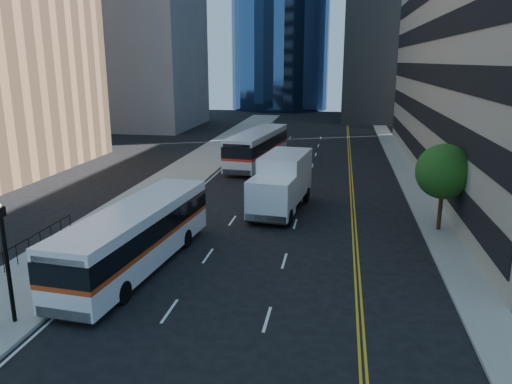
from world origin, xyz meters
TOP-DOWN VIEW (x-y plane):
  - ground at (0.00, 0.00)m, footprint 160.00×160.00m
  - sidewalk_west at (-10.50, 25.00)m, footprint 5.00×90.00m
  - sidewalk_east at (9.00, 25.00)m, footprint 2.00×90.00m
  - midrise_west at (-28.00, 52.00)m, footprint 18.00×18.00m
  - street_tree at (9.00, 8.00)m, footprint 3.20×3.20m
  - lamp_post at (-9.00, -6.00)m, footprint 0.28×0.28m
  - bus_front at (-6.45, -0.02)m, footprint 3.69×12.11m
  - bus_rear at (-4.79, 25.54)m, footprint 4.33×12.94m
  - box_truck at (-0.70, 10.73)m, footprint 3.59×8.06m

SIDE VIEW (x-z plane):
  - ground at x=0.00m, z-range 0.00..0.00m
  - sidewalk_west at x=-10.50m, z-range 0.00..0.15m
  - sidewalk_east at x=9.00m, z-range 0.00..0.15m
  - bus_front at x=-6.45m, z-range 0.14..3.22m
  - bus_rear at x=-4.79m, z-range 0.15..3.42m
  - box_truck at x=-0.70m, z-range 0.10..3.83m
  - lamp_post at x=-9.00m, z-range 0.44..5.00m
  - street_tree at x=9.00m, z-range 1.09..6.19m
  - midrise_west at x=-28.00m, z-range 0.00..35.00m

